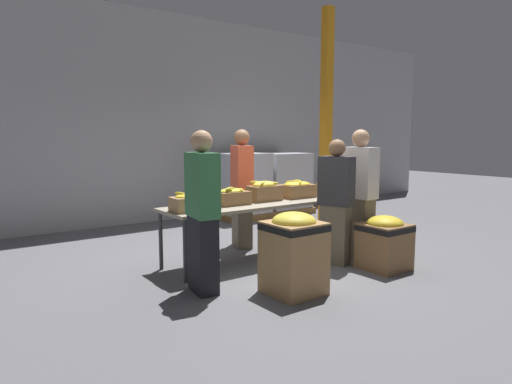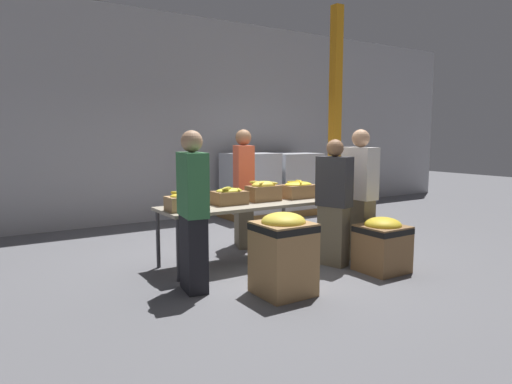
% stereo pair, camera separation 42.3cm
% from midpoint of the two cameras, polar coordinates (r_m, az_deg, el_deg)
% --- Properties ---
extents(ground_plane, '(30.00, 30.00, 0.00)m').
position_cam_midpoint_polar(ground_plane, '(6.36, 3.23, -8.15)').
color(ground_plane, slate).
extents(wall_back, '(16.00, 0.08, 4.00)m').
position_cam_midpoint_polar(wall_back, '(9.14, -9.50, 9.07)').
color(wall_back, '#A8A8AD').
rests_on(wall_back, ground_plane).
extents(sorting_table, '(2.98, 0.77, 0.78)m').
position_cam_midpoint_polar(sorting_table, '(6.21, 3.28, -1.66)').
color(sorting_table, '#9E937F').
rests_on(sorting_table, ground_plane).
extents(banana_box_0, '(0.43, 0.31, 0.24)m').
position_cam_midpoint_polar(banana_box_0, '(5.49, -6.74, -1.16)').
color(banana_box_0, tan).
rests_on(banana_box_0, sorting_table).
extents(banana_box_1, '(0.43, 0.30, 0.25)m').
position_cam_midpoint_polar(banana_box_1, '(5.92, -1.33, -0.51)').
color(banana_box_1, olive).
rests_on(banana_box_1, sorting_table).
extents(banana_box_2, '(0.44, 0.33, 0.28)m').
position_cam_midpoint_polar(banana_box_2, '(6.24, 2.90, 0.14)').
color(banana_box_2, olive).
rests_on(banana_box_2, sorting_table).
extents(banana_box_3, '(0.47, 0.33, 0.26)m').
position_cam_midpoint_polar(banana_box_3, '(6.59, 7.12, 0.32)').
color(banana_box_3, olive).
rests_on(banana_box_3, sorting_table).
extents(banana_box_4, '(0.42, 0.33, 0.23)m').
position_cam_midpoint_polar(banana_box_4, '(6.92, 11.81, 0.49)').
color(banana_box_4, tan).
rests_on(banana_box_4, sorting_table).
extents(volunteer_0, '(0.38, 0.52, 1.76)m').
position_cam_midpoint_polar(volunteer_0, '(6.78, 0.22, 0.35)').
color(volunteer_0, '#6B604C').
rests_on(volunteer_0, ground_plane).
extents(volunteer_1, '(0.24, 0.47, 1.75)m').
position_cam_midpoint_polar(volunteer_1, '(6.26, 14.68, -0.49)').
color(volunteer_1, '#6B604C').
rests_on(volunteer_1, ground_plane).
extents(volunteer_2, '(0.30, 0.49, 1.72)m').
position_cam_midpoint_polar(volunteer_2, '(4.86, -5.43, -2.58)').
color(volunteer_2, black).
rests_on(volunteer_2, ground_plane).
extents(volunteer_3, '(0.33, 0.48, 1.62)m').
position_cam_midpoint_polar(volunteer_3, '(5.94, 11.73, -1.42)').
color(volunteer_3, '#6B604C').
rests_on(volunteer_3, ground_plane).
extents(donation_bin_0, '(0.55, 0.55, 0.87)m').
position_cam_midpoint_polar(donation_bin_0, '(4.84, 5.95, -7.37)').
color(donation_bin_0, '#A37A4C').
rests_on(donation_bin_0, ground_plane).
extents(donation_bin_1, '(0.53, 0.53, 0.68)m').
position_cam_midpoint_polar(donation_bin_1, '(5.89, 17.51, -6.09)').
color(donation_bin_1, olive).
rests_on(donation_bin_1, ground_plane).
extents(support_pillar, '(0.17, 0.17, 4.00)m').
position_cam_midpoint_polar(support_pillar, '(8.71, 11.24, 9.14)').
color(support_pillar, orange).
rests_on(support_pillar, ground_plane).
extents(pallet_stack_0, '(1.01, 1.01, 1.32)m').
position_cam_midpoint_polar(pallet_stack_0, '(9.20, 0.57, 0.72)').
color(pallet_stack_0, olive).
rests_on(pallet_stack_0, ground_plane).
extents(pallet_stack_1, '(1.11, 1.11, 1.29)m').
position_cam_midpoint_polar(pallet_stack_1, '(9.87, 5.59, 1.05)').
color(pallet_stack_1, olive).
rests_on(pallet_stack_1, ground_plane).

